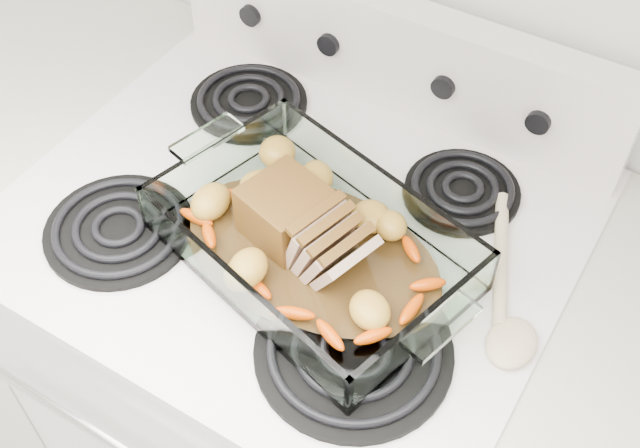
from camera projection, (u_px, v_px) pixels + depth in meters
The scene contains 6 objects.
electric_range at pixel (301, 373), 1.50m from camera, with size 0.78×0.70×1.12m.
counter_left at pixel (41, 236), 1.73m from camera, with size 0.58×0.68×0.93m.
baking_dish at pixel (312, 247), 1.07m from camera, with size 0.40×0.27×0.08m.
pork_roast at pixel (295, 226), 1.06m from camera, with size 0.19×0.10×0.08m.
roast_vegetables at pixel (323, 227), 1.09m from camera, with size 0.33×0.18×0.04m.
wooden_spoon at pixel (507, 304), 1.04m from camera, with size 0.15×0.27×0.02m.
Camera 1 is at (0.43, 1.02, 1.80)m, focal length 45.00 mm.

